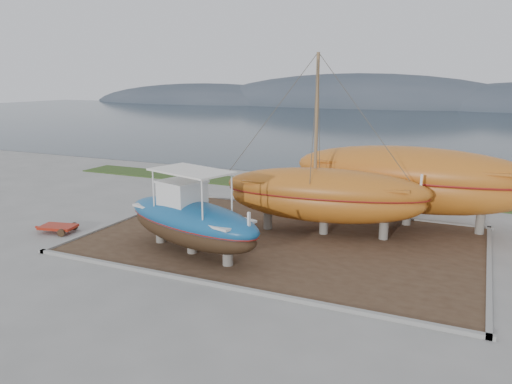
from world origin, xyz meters
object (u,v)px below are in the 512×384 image
at_px(orange_bare_hull, 409,187).
at_px(red_trailer, 58,229).
at_px(blue_caique, 191,212).
at_px(white_dinghy, 178,210).
at_px(orange_sailboat, 326,146).

bearing_deg(orange_bare_hull, red_trailer, -149.64).
bearing_deg(red_trailer, blue_caique, -12.26).
height_order(white_dinghy, orange_sailboat, orange_sailboat).
xyz_separation_m(white_dinghy, orange_sailboat, (7.94, 0.96, 3.80)).
xyz_separation_m(orange_sailboat, red_trailer, (-12.36, -5.25, -4.26)).
relative_size(white_dinghy, orange_sailboat, 0.39).
xyz_separation_m(white_dinghy, orange_bare_hull, (11.47, 4.32, 1.43)).
relative_size(orange_sailboat, red_trailer, 3.88).
bearing_deg(red_trailer, white_dinghy, 31.06).
relative_size(blue_caique, white_dinghy, 1.98).
bearing_deg(orange_sailboat, red_trailer, -164.55).
relative_size(orange_bare_hull, red_trailer, 4.75).
xyz_separation_m(blue_caique, orange_bare_hull, (8.03, 8.49, 0.15)).
height_order(white_dinghy, red_trailer, white_dinghy).
xyz_separation_m(orange_sailboat, orange_bare_hull, (3.53, 3.35, -2.37)).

